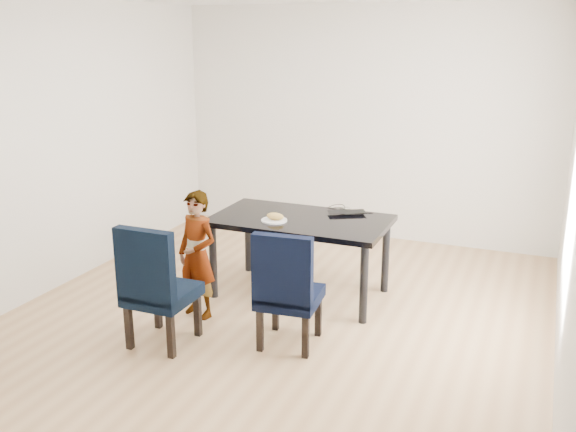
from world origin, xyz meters
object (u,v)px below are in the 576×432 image
at_px(plate, 274,220).
at_px(chair_left, 162,284).
at_px(laptop, 346,211).
at_px(dining_table, 300,257).
at_px(chair_right, 290,287).
at_px(child, 197,255).

bearing_deg(plate, chair_left, -112.09).
bearing_deg(plate, laptop, 44.49).
bearing_deg(dining_table, chair_right, -73.28).
distance_m(chair_left, child, 0.55).
xyz_separation_m(plate, laptop, (0.51, 0.51, 0.01)).
bearing_deg(chair_left, laptop, 59.11).
height_order(plate, laptop, laptop).
relative_size(chair_right, laptop, 2.75).
height_order(chair_left, chair_right, chair_left).
bearing_deg(dining_table, child, -130.15).
relative_size(chair_left, child, 0.90).
distance_m(dining_table, chair_left, 1.47).
bearing_deg(laptop, chair_left, 29.67).
bearing_deg(plate, chair_right, -58.64).
xyz_separation_m(dining_table, chair_right, (0.29, -0.95, 0.11)).
bearing_deg(child, plate, 67.47).
bearing_deg(child, chair_left, -74.37).
xyz_separation_m(chair_left, child, (0.00, 0.55, 0.06)).
height_order(dining_table, chair_left, chair_left).
height_order(chair_right, laptop, chair_right).
relative_size(chair_left, chair_right, 1.04).
xyz_separation_m(dining_table, chair_left, (-0.65, -1.32, 0.13)).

